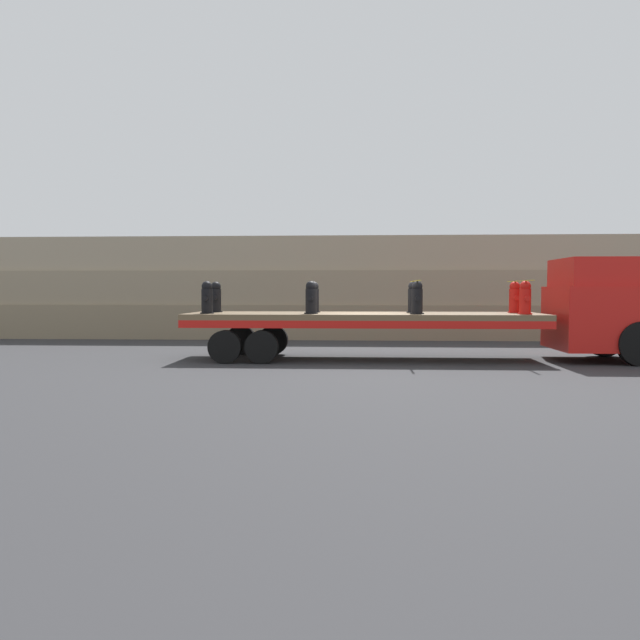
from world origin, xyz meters
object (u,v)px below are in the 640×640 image
object	(u,v)px
fire_hydrant_black_far_2	(413,297)
fire_hydrant_red_far_3	(515,298)
fire_hydrant_black_far_0	(216,297)
fire_hydrant_black_far_1	(314,297)
truck_cab	(606,309)
flatbed_trailer	(342,321)
fire_hydrant_red_near_3	(525,298)
fire_hydrant_black_near_0	(207,298)
fire_hydrant_black_near_1	(311,298)
fire_hydrant_black_near_2	(417,298)

from	to	relation	value
fire_hydrant_black_far_2	fire_hydrant_red_far_3	xyz separation A→B (m)	(2.83, 0.00, 0.00)
fire_hydrant_black_far_0	fire_hydrant_red_far_3	world-z (taller)	same
fire_hydrant_black_far_2	fire_hydrant_black_far_1	bearing A→B (deg)	180.00
truck_cab	fire_hydrant_black_far_1	world-z (taller)	truck_cab
truck_cab	fire_hydrant_black_far_0	distance (m)	10.83
flatbed_trailer	fire_hydrant_red_near_3	distance (m)	4.91
flatbed_trailer	fire_hydrant_black_far_2	size ratio (longest dim) A/B	11.02
fire_hydrant_black_far_0	fire_hydrant_red_near_3	bearing A→B (deg)	-7.34
flatbed_trailer	fire_hydrant_black_far_0	xyz separation A→B (m)	(-3.67, 0.55, 0.66)
truck_cab	fire_hydrant_black_near_0	world-z (taller)	truck_cab
fire_hydrant_red_far_3	fire_hydrant_red_near_3	bearing A→B (deg)	-90.00
fire_hydrant_black_near_1	fire_hydrant_red_near_3	bearing A→B (deg)	0.00
fire_hydrant_black_far_0	truck_cab	bearing A→B (deg)	-2.90
flatbed_trailer	fire_hydrant_black_far_0	distance (m)	3.77
truck_cab	flatbed_trailer	distance (m)	7.15
fire_hydrant_black_far_1	fire_hydrant_black_far_2	size ratio (longest dim) A/B	1.00
fire_hydrant_black_far_1	fire_hydrant_black_near_2	xyz separation A→B (m)	(2.83, -1.09, 0.00)
fire_hydrant_black_near_1	fire_hydrant_black_far_0	bearing A→B (deg)	158.88
flatbed_trailer	fire_hydrant_black_far_0	world-z (taller)	fire_hydrant_black_far_0
fire_hydrant_black_near_0	fire_hydrant_black_far_0	bearing A→B (deg)	90.00
truck_cab	fire_hydrant_black_far_2	distance (m)	5.18
fire_hydrant_black_near_0	fire_hydrant_black_far_2	xyz separation A→B (m)	(5.67, 1.09, 0.00)
fire_hydrant_black_near_2	fire_hydrant_black_near_1	bearing A→B (deg)	180.00
truck_cab	fire_hydrant_black_near_2	world-z (taller)	truck_cab
flatbed_trailer	fire_hydrant_black_far_1	bearing A→B (deg)	146.73
flatbed_trailer	fire_hydrant_black_far_1	size ratio (longest dim) A/B	11.02
flatbed_trailer	fire_hydrant_red_far_3	xyz separation A→B (m)	(4.83, 0.55, 0.66)
truck_cab	fire_hydrant_red_far_3	size ratio (longest dim) A/B	3.15
truck_cab	fire_hydrant_black_near_0	distance (m)	10.83
fire_hydrant_black_near_1	fire_hydrant_red_far_3	world-z (taller)	same
fire_hydrant_black_near_1	fire_hydrant_red_far_3	size ratio (longest dim) A/B	1.00
fire_hydrant_red_near_3	fire_hydrant_black_near_0	bearing A→B (deg)	180.00
flatbed_trailer	fire_hydrant_red_near_3	size ratio (longest dim) A/B	11.02
flatbed_trailer	fire_hydrant_black_near_2	size ratio (longest dim) A/B	11.02
fire_hydrant_black_near_1	flatbed_trailer	bearing A→B (deg)	33.27
fire_hydrant_black_near_1	fire_hydrant_black_far_2	xyz separation A→B (m)	(2.83, 1.09, 0.00)
fire_hydrant_black_far_1	fire_hydrant_black_far_2	xyz separation A→B (m)	(2.83, 0.00, 0.00)
fire_hydrant_black_far_2	fire_hydrant_red_far_3	distance (m)	2.83
fire_hydrant_black_near_0	fire_hydrant_black_far_1	distance (m)	3.04
fire_hydrant_black_near_0	fire_hydrant_red_near_3	world-z (taller)	same
truck_cab	flatbed_trailer	bearing A→B (deg)	180.00
truck_cab	fire_hydrant_black_near_1	size ratio (longest dim) A/B	3.15
fire_hydrant_red_far_3	fire_hydrant_black_near_1	bearing A→B (deg)	-169.07
fire_hydrant_black_near_0	fire_hydrant_black_far_1	size ratio (longest dim) A/B	1.00
fire_hydrant_black_far_1	fire_hydrant_black_near_2	world-z (taller)	same
flatbed_trailer	fire_hydrant_black_near_0	xyz separation A→B (m)	(-3.67, -0.55, 0.66)
fire_hydrant_black_near_1	fire_hydrant_black_far_1	size ratio (longest dim) A/B	1.00
fire_hydrant_black_near_1	fire_hydrant_red_near_3	xyz separation A→B (m)	(5.67, 0.00, 0.00)
fire_hydrant_red_near_3	fire_hydrant_black_near_1	bearing A→B (deg)	180.00
fire_hydrant_black_far_1	flatbed_trailer	bearing A→B (deg)	-33.27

